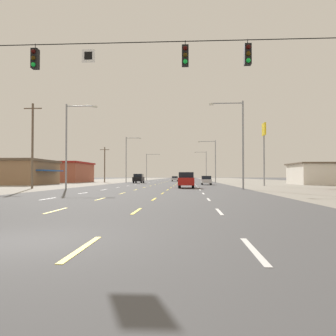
# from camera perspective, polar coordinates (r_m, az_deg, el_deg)

# --- Properties ---
(ground_plane) EXTENTS (572.00, 572.00, 0.00)m
(ground_plane) POSITION_cam_1_polar(r_m,az_deg,el_deg) (73.62, 0.26, -2.52)
(ground_plane) COLOR #4C4C4F
(lot_apron_left) EXTENTS (28.00, 440.00, 0.01)m
(lot_apron_left) POSITION_cam_1_polar(r_m,az_deg,el_deg) (78.91, -18.01, -2.38)
(lot_apron_left) COLOR gray
(lot_apron_left) RESTS_ON ground
(lot_apron_right) EXTENTS (28.00, 440.00, 0.01)m
(lot_apron_right) POSITION_cam_1_polar(r_m,az_deg,el_deg) (76.40, 19.15, -2.40)
(lot_apron_right) COLOR gray
(lot_apron_right) RESTS_ON ground
(lane_markings) EXTENTS (10.64, 227.60, 0.01)m
(lane_markings) POSITION_cam_1_polar(r_m,az_deg,el_deg) (112.08, 1.31, -2.12)
(lane_markings) COLOR white
(lane_markings) RESTS_ON ground
(signal_span_wire) EXTENTS (26.10, 0.52, 8.90)m
(signal_span_wire) POSITION_cam_1_polar(r_m,az_deg,el_deg) (16.22, -10.99, 11.64)
(signal_span_wire) COLOR brown
(signal_span_wire) RESTS_ON ground
(suv_inner_right_nearest) EXTENTS (1.98, 4.90, 1.98)m
(suv_inner_right_nearest) POSITION_cam_1_polar(r_m,az_deg,el_deg) (43.31, 3.05, -1.98)
(suv_inner_right_nearest) COLOR red
(suv_inner_right_nearest) RESTS_ON ground
(hatchback_far_right_near) EXTENTS (1.72, 3.90, 1.54)m
(hatchback_far_right_near) POSITION_cam_1_polar(r_m,az_deg,el_deg) (59.54, 6.38, -2.04)
(hatchback_far_right_near) COLOR silver
(hatchback_far_right_near) RESTS_ON ground
(suv_far_left_mid) EXTENTS (1.98, 4.90, 1.98)m
(suv_far_left_mid) POSITION_cam_1_polar(r_m,az_deg,el_deg) (74.67, -4.93, -1.71)
(suv_far_left_mid) COLOR black
(suv_far_left_mid) RESTS_ON ground
(sedan_center_turn_midfar) EXTENTS (1.80, 4.50, 1.46)m
(sedan_center_turn_midfar) POSITION_cam_1_polar(r_m,az_deg,el_deg) (98.61, 1.15, -1.79)
(sedan_center_turn_midfar) COLOR silver
(sedan_center_turn_midfar) RESTS_ON ground
(suv_inner_right_far) EXTENTS (1.98, 4.90, 1.98)m
(suv_inner_right_far) POSITION_cam_1_polar(r_m,az_deg,el_deg) (99.21, 3.04, -1.63)
(suv_inner_right_far) COLOR red
(suv_inner_right_far) RESTS_ON ground
(storefront_left_row_1) EXTENTS (12.77, 13.29, 4.42)m
(storefront_left_row_1) POSITION_cam_1_polar(r_m,az_deg,el_deg) (67.04, -23.88, -0.62)
(storefront_left_row_1) COLOR #8C6B4C
(storefront_left_row_1) RESTS_ON ground
(storefront_left_row_2) EXTENTS (14.26, 15.92, 4.92)m
(storefront_left_row_2) POSITION_cam_1_polar(r_m,az_deg,el_deg) (88.48, -17.80, -0.66)
(storefront_left_row_2) COLOR #A35642
(storefront_left_row_2) RESTS_ON ground
(storefront_right_row_1) EXTENTS (9.06, 10.66, 3.86)m
(storefront_right_row_1) POSITION_cam_1_polar(r_m,az_deg,el_deg) (67.25, 23.71, -0.86)
(storefront_right_row_1) COLOR silver
(storefront_right_row_1) RESTS_ON ground
(pole_sign_right_row_1) EXTENTS (0.24, 1.92, 9.64)m
(pole_sign_right_row_1) POSITION_cam_1_polar(r_m,az_deg,el_deg) (54.76, 15.69, 4.72)
(pole_sign_right_row_1) COLOR gray
(pole_sign_right_row_1) RESTS_ON ground
(streetlight_left_row_0) EXTENTS (3.71, 0.26, 9.88)m
(streetlight_left_row_0) POSITION_cam_1_polar(r_m,az_deg,el_deg) (41.41, -16.12, 4.47)
(streetlight_left_row_0) COLOR gray
(streetlight_left_row_0) RESTS_ON ground
(streetlight_right_row_0) EXTENTS (3.93, 0.26, 10.00)m
(streetlight_right_row_0) POSITION_cam_1_polar(r_m,az_deg,el_deg) (39.51, 11.85, 4.85)
(streetlight_right_row_0) COLOR gray
(streetlight_right_row_0) RESTS_ON ground
(streetlight_left_row_1) EXTENTS (3.53, 0.26, 10.47)m
(streetlight_left_row_1) POSITION_cam_1_polar(r_m,az_deg,el_deg) (78.74, -6.77, 1.89)
(streetlight_left_row_1) COLOR gray
(streetlight_left_row_1) RESTS_ON ground
(streetlight_right_row_1) EXTENTS (4.07, 0.26, 9.57)m
(streetlight_right_row_1) POSITION_cam_1_polar(r_m,az_deg,el_deg) (77.72, 7.60, 1.64)
(streetlight_right_row_1) COLOR gray
(streetlight_right_row_1) RESTS_ON ground
(streetlight_left_row_2) EXTENTS (4.75, 0.26, 9.17)m
(streetlight_left_row_2) POSITION_cam_1_polar(r_m,az_deg,el_deg) (116.80, -3.34, 0.57)
(streetlight_left_row_2) COLOR gray
(streetlight_left_row_2) RESTS_ON ground
(streetlight_right_row_2) EXTENTS (4.10, 0.26, 9.86)m
(streetlight_right_row_2) POSITION_cam_1_polar(r_m,az_deg,el_deg) (116.17, 6.19, 0.72)
(streetlight_right_row_2) COLOR gray
(streetlight_right_row_2) RESTS_ON ground
(utility_pole_left_row_0) EXTENTS (2.20, 0.26, 10.33)m
(utility_pole_left_row_0) POSITION_cam_1_polar(r_m,az_deg,el_deg) (44.69, -21.63, 3.70)
(utility_pole_left_row_0) COLOR brown
(utility_pole_left_row_0) RESTS_ON ground
(utility_pole_left_row_1) EXTENTS (2.20, 0.26, 8.34)m
(utility_pole_left_row_1) POSITION_cam_1_polar(r_m,az_deg,el_deg) (82.06, -10.50, 0.66)
(utility_pole_left_row_1) COLOR brown
(utility_pole_left_row_1) RESTS_ON ground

